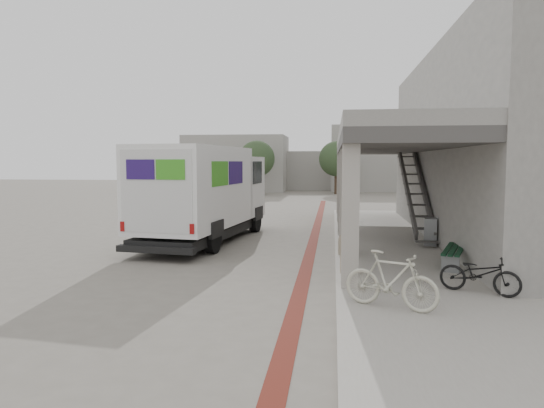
# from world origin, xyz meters

# --- Properties ---
(ground) EXTENTS (120.00, 120.00, 0.00)m
(ground) POSITION_xyz_m (0.00, 0.00, 0.00)
(ground) COLOR #6C665D
(ground) RESTS_ON ground
(bike_lane_stripe) EXTENTS (0.35, 40.00, 0.01)m
(bike_lane_stripe) POSITION_xyz_m (1.00, 2.00, 0.01)
(bike_lane_stripe) COLOR #601C13
(bike_lane_stripe) RESTS_ON ground
(sidewalk) EXTENTS (4.40, 28.00, 0.12)m
(sidewalk) POSITION_xyz_m (4.00, 0.00, 0.06)
(sidewalk) COLOR gray
(sidewalk) RESTS_ON ground
(transit_building) EXTENTS (7.60, 17.00, 7.00)m
(transit_building) POSITION_xyz_m (6.83, 4.50, 3.40)
(transit_building) COLOR gray
(transit_building) RESTS_ON ground
(distant_backdrop) EXTENTS (28.00, 10.00, 6.50)m
(distant_backdrop) POSITION_xyz_m (-2.84, 35.89, 2.70)
(distant_backdrop) COLOR #999590
(distant_backdrop) RESTS_ON ground
(tree_left) EXTENTS (3.20, 3.20, 4.80)m
(tree_left) POSITION_xyz_m (-5.00, 28.00, 3.18)
(tree_left) COLOR #38281C
(tree_left) RESTS_ON ground
(tree_mid) EXTENTS (3.20, 3.20, 4.80)m
(tree_mid) POSITION_xyz_m (2.00, 30.00, 3.18)
(tree_mid) COLOR #38281C
(tree_mid) RESTS_ON ground
(tree_right) EXTENTS (3.20, 3.20, 4.80)m
(tree_right) POSITION_xyz_m (10.00, 29.00, 3.18)
(tree_right) COLOR #38281C
(tree_right) RESTS_ON ground
(fedex_truck) EXTENTS (3.43, 8.32, 3.45)m
(fedex_truck) POSITION_xyz_m (-2.95, 2.87, 1.84)
(fedex_truck) COLOR black
(fedex_truck) RESTS_ON ground
(bench) EXTENTS (1.09, 2.10, 0.49)m
(bench) POSITION_xyz_m (4.97, -0.97, 0.47)
(bench) COLOR slate
(bench) RESTS_ON sidewalk
(bollard_near) EXTENTS (0.43, 0.43, 0.65)m
(bollard_near) POSITION_xyz_m (2.10, 0.34, 0.45)
(bollard_near) COLOR gray
(bollard_near) RESTS_ON sidewalk
(bollard_far) EXTENTS (0.39, 0.39, 0.58)m
(bollard_far) POSITION_xyz_m (2.10, -2.16, 0.41)
(bollard_far) COLOR tan
(bollard_far) RESTS_ON sidewalk
(utility_cabinet) EXTENTS (0.52, 0.63, 0.92)m
(utility_cabinet) POSITION_xyz_m (5.00, 2.37, 0.58)
(utility_cabinet) COLOR gray
(utility_cabinet) RESTS_ON sidewalk
(bicycle_black) EXTENTS (1.74, 1.28, 0.87)m
(bicycle_black) POSITION_xyz_m (4.83, -3.76, 0.56)
(bicycle_black) COLOR black
(bicycle_black) RESTS_ON sidewalk
(bicycle_cream) EXTENTS (1.90, 1.26, 1.11)m
(bicycle_cream) POSITION_xyz_m (2.83, -5.07, 0.68)
(bicycle_cream) COLOR beige
(bicycle_cream) RESTS_ON sidewalk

